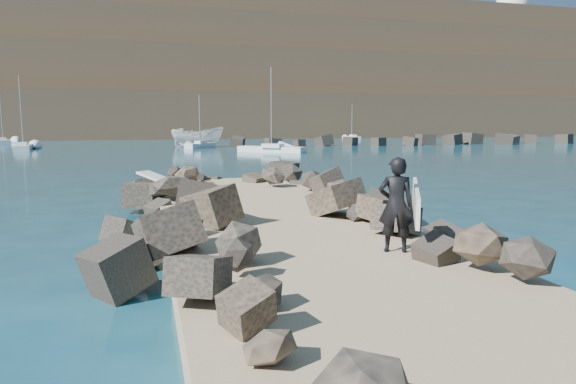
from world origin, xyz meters
name	(u,v)px	position (x,y,z in m)	size (l,w,h in m)	color
ground	(278,242)	(0.00, 0.00, 0.00)	(800.00, 800.00, 0.00)	#0F384C
jetty	(299,249)	(0.00, -2.00, 0.30)	(6.00, 26.00, 0.60)	#8C7759
riprap_left	(171,243)	(-2.90, -1.50, 0.50)	(2.60, 22.00, 1.00)	black
riprap_right	(402,229)	(2.90, -1.50, 0.50)	(2.60, 22.00, 1.00)	black
breakwater_secondary	(415,141)	(35.00, 55.00, 0.60)	(52.00, 4.00, 1.20)	black
headland	(186,84)	(10.00, 160.00, 16.00)	(360.00, 140.00, 32.00)	#2D4919
surfboard_resting	(165,184)	(-2.75, 5.55, 1.04)	(0.60, 2.40, 0.08)	beige
boat_imported	(198,137)	(3.44, 57.39, 1.35)	(2.63, 7.00, 2.70)	silver
surfer_with_board	(399,204)	(1.52, -3.90, 1.57)	(1.45, 2.16, 1.93)	black
radome	(511,11)	(120.88, 144.34, 42.04)	(10.91, 10.91, 17.27)	silver
sailboat_f	(352,138)	(36.35, 82.54, 0.35)	(1.49, 5.79, 7.06)	silver
sailboat_b	(200,145)	(3.44, 53.98, 0.35)	(4.41, 5.22, 6.94)	silver
sailboat_e	(3,141)	(-25.01, 76.80, 0.35)	(3.86, 7.69, 9.04)	silver
sailboat_c	(272,149)	(10.06, 42.13, 0.35)	(7.01, 6.48, 9.37)	silver
sailboat_a	(23,147)	(-17.48, 54.48, 0.35)	(2.66, 7.60, 8.93)	silver
headland_buildings	(209,23)	(16.81, 152.19, 33.97)	(137.50, 30.50, 5.00)	white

